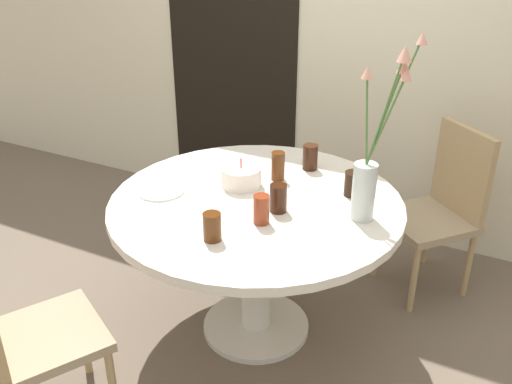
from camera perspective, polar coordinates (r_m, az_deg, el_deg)
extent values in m
plane|color=#6B5B4C|center=(2.88, 0.00, -13.40)|extent=(16.00, 16.00, 0.00)
cube|color=beige|center=(3.37, 9.86, 16.91)|extent=(8.00, 0.05, 2.60)
cube|color=black|center=(3.70, -2.46, 13.78)|extent=(0.90, 0.01, 2.05)
cylinder|color=silver|center=(2.49, 0.00, -1.23)|extent=(1.28, 1.28, 0.04)
cylinder|color=silver|center=(2.66, 0.00, -7.67)|extent=(0.14, 0.14, 0.64)
cylinder|color=silver|center=(2.87, 0.00, -13.18)|extent=(0.51, 0.51, 0.03)
cube|color=#9E896B|center=(3.07, 16.67, -2.77)|extent=(0.56, 0.56, 0.04)
cube|color=tan|center=(3.07, 19.96, 1.98)|extent=(0.31, 0.28, 0.46)
cylinder|color=tan|center=(3.20, 11.93, -5.27)|extent=(0.03, 0.03, 0.38)
cylinder|color=tan|center=(2.97, 15.51, -8.42)|extent=(0.03, 0.03, 0.38)
cylinder|color=tan|center=(3.38, 16.76, -4.01)|extent=(0.03, 0.03, 0.38)
cylinder|color=tan|center=(3.17, 20.48, -6.84)|extent=(0.03, 0.03, 0.38)
cube|color=#9E896B|center=(2.35, -20.19, -13.47)|extent=(0.54, 0.54, 0.04)
cylinder|color=tan|center=(2.64, -16.85, -13.80)|extent=(0.03, 0.03, 0.38)
cylinder|color=tan|center=(2.60, -24.19, -15.94)|extent=(0.03, 0.03, 0.38)
cylinder|color=white|center=(2.59, -1.50, 1.56)|extent=(0.18, 0.18, 0.09)
cylinder|color=#E54C4C|center=(2.56, -1.51, 2.93)|extent=(0.01, 0.01, 0.04)
cylinder|color=silver|center=(2.33, 10.72, 0.03)|extent=(0.10, 0.10, 0.24)
cylinder|color=#4C7538|center=(2.22, 12.71, 7.36)|extent=(0.09, 0.07, 0.39)
cone|color=#E0997F|center=(2.19, 14.57, 12.15)|extent=(0.05, 0.05, 0.06)
cylinder|color=#4C7538|center=(2.22, 13.56, 8.56)|extent=(0.14, 0.11, 0.49)
cone|color=#E0997F|center=(2.20, 16.32, 14.56)|extent=(0.04, 0.04, 0.05)
cylinder|color=#4C7538|center=(2.23, 11.01, 7.14)|extent=(0.05, 0.05, 0.35)
cone|color=#E0997F|center=(2.21, 11.06, 11.66)|extent=(0.04, 0.04, 0.05)
cylinder|color=#4C7538|center=(2.21, 12.84, 6.92)|extent=(0.12, 0.04, 0.37)
cone|color=#E0997F|center=(2.16, 14.84, 11.31)|extent=(0.04, 0.04, 0.05)
cylinder|color=#4C7538|center=(2.20, 12.75, 7.85)|extent=(0.10, 0.03, 0.44)
cone|color=#E0997F|center=(2.14, 14.68, 13.26)|extent=(0.05, 0.05, 0.06)
cylinder|color=white|center=(2.59, -9.46, 0.14)|extent=(0.21, 0.21, 0.01)
cylinder|color=#33190C|center=(2.37, 2.25, -0.62)|extent=(0.07, 0.07, 0.12)
cylinder|color=#51280F|center=(2.64, 2.22, 2.61)|extent=(0.06, 0.06, 0.14)
cylinder|color=#33190C|center=(2.77, 5.44, 3.49)|extent=(0.07, 0.07, 0.12)
cylinder|color=maroon|center=(2.28, 0.53, -1.75)|extent=(0.07, 0.07, 0.12)
cylinder|color=#51280F|center=(2.17, -4.34, -3.50)|extent=(0.07, 0.07, 0.11)
cylinder|color=black|center=(2.54, 9.69, 0.82)|extent=(0.08, 0.08, 0.11)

